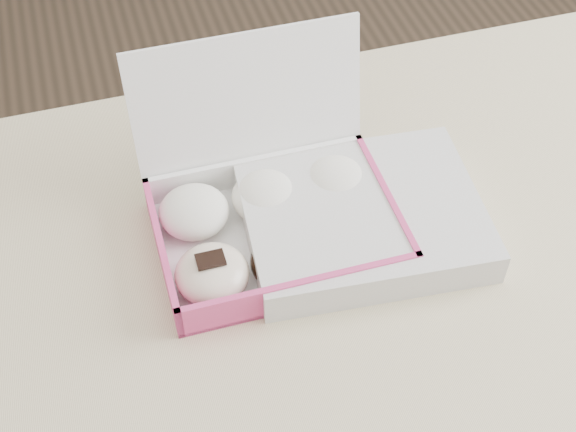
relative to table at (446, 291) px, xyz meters
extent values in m
cube|color=tan|center=(0.00, 0.00, 0.06)|extent=(1.20, 0.80, 0.04)
cylinder|color=tan|center=(-0.55, 0.35, -0.32)|extent=(0.05, 0.05, 0.71)
cube|color=white|center=(-0.20, 0.08, 0.08)|extent=(0.28, 0.21, 0.01)
cube|color=#D53D77|center=(-0.20, -0.02, 0.10)|extent=(0.28, 0.01, 0.05)
cube|color=white|center=(-0.20, 0.18, 0.10)|extent=(0.28, 0.01, 0.05)
cube|color=#D53D77|center=(-0.34, 0.08, 0.10)|extent=(0.01, 0.21, 0.05)
cube|color=#D53D77|center=(-0.06, 0.08, 0.10)|extent=(0.01, 0.21, 0.05)
cube|color=white|center=(-0.20, 0.20, 0.18)|extent=(0.28, 0.05, 0.20)
ellipsoid|color=white|center=(-0.29, 0.13, 0.11)|extent=(0.08, 0.08, 0.05)
ellipsoid|color=white|center=(-0.20, 0.12, 0.11)|extent=(0.08, 0.08, 0.05)
ellipsoid|color=white|center=(-0.11, 0.12, 0.11)|extent=(0.08, 0.08, 0.05)
ellipsoid|color=beige|center=(-0.29, 0.03, 0.11)|extent=(0.08, 0.08, 0.05)
cube|color=black|center=(-0.29, 0.03, 0.13)|extent=(0.03, 0.02, 0.00)
torus|color=black|center=(-0.20, 0.03, 0.10)|extent=(0.09, 0.09, 0.03)
torus|color=white|center=(-0.11, 0.03, 0.10)|extent=(0.09, 0.09, 0.03)
cube|color=silver|center=(-0.10, 0.06, 0.10)|extent=(0.30, 0.25, 0.04)
camera|label=1|loc=(-0.36, -0.52, 0.82)|focal=50.00mm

